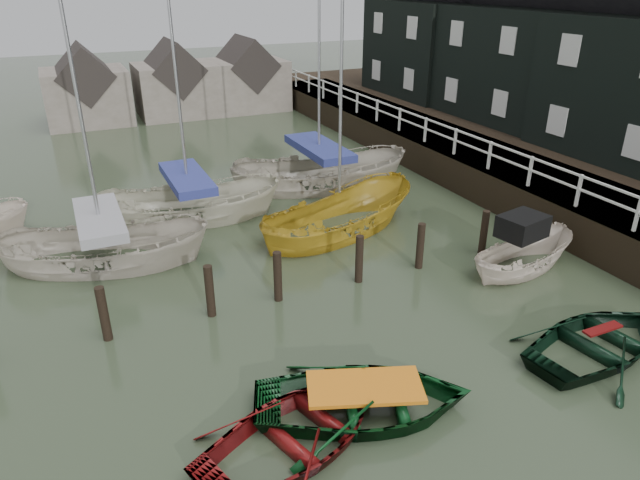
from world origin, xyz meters
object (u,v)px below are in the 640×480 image
sailboat_a (107,261)px  motorboat (521,264)px  rowboat_red (299,444)px  rowboat_green (364,412)px  rowboat_dkgreen (597,352)px  sailboat_b (191,216)px  sailboat_c (339,230)px  sailboat_d (319,186)px

sailboat_a → motorboat: bearing=-96.5°
rowboat_red → motorboat: bearing=-84.9°
rowboat_green → rowboat_dkgreen: bearing=-74.2°
rowboat_red → motorboat: size_ratio=0.97×
rowboat_red → rowboat_dkgreen: bearing=-109.9°
sailboat_b → rowboat_green: bearing=-161.8°
rowboat_dkgreen → rowboat_red: bearing=79.8°
rowboat_red → sailboat_a: size_ratio=0.36×
sailboat_a → sailboat_c: 7.41m
sailboat_c → sailboat_a: bearing=67.4°
rowboat_red → rowboat_green: (1.49, 0.24, 0.00)m
sailboat_b → sailboat_a: bearing=142.3°
sailboat_c → sailboat_d: 4.34m
sailboat_d → sailboat_b: bearing=115.8°
rowboat_red → rowboat_dkgreen: 7.30m
rowboat_green → sailboat_b: size_ratio=0.34×
motorboat → sailboat_c: sailboat_c is taller
rowboat_green → rowboat_red: bearing=119.5°
rowboat_green → sailboat_a: 9.63m
rowboat_red → sailboat_d: sailboat_d is taller
rowboat_red → sailboat_d: 13.94m
sailboat_a → sailboat_c: bearing=-76.0°
rowboat_dkgreen → sailboat_a: (-9.71, 9.28, 0.06)m
rowboat_red → rowboat_green: bearing=-99.0°
sailboat_b → rowboat_dkgreen: bearing=-136.5°
rowboat_green → sailboat_d: bearing=-0.2°
motorboat → sailboat_d: size_ratio=0.36×
sailboat_a → sailboat_b: size_ratio=0.89×
rowboat_dkgreen → motorboat: 4.14m
motorboat → sailboat_a: sailboat_a is taller
rowboat_red → sailboat_c: 9.70m
sailboat_a → sailboat_d: bearing=-48.4°
rowboat_green → sailboat_a: (-3.91, 8.81, 0.06)m
sailboat_a → sailboat_b: sailboat_b is taller
rowboat_dkgreen → sailboat_c: 8.89m
rowboat_dkgreen → sailboat_b: bearing=21.2°
rowboat_green → sailboat_d: size_ratio=0.37×
motorboat → sailboat_b: bearing=33.8°
sailboat_d → sailboat_c: bearing=179.2°
rowboat_red → sailboat_b: bearing=-21.3°
rowboat_dkgreen → sailboat_d: 12.81m
motorboat → sailboat_c: (-3.65, 4.66, -0.10)m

